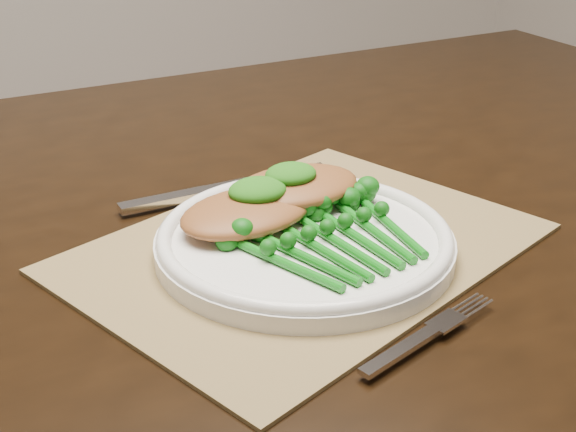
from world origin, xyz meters
name	(u,v)px	position (x,y,z in m)	size (l,w,h in m)	color
placemat	(305,248)	(0.02, -0.16, 0.75)	(0.40, 0.29, 0.00)	olive
dinner_plate	(305,240)	(0.02, -0.17, 0.77)	(0.26, 0.26, 0.02)	white
knife	(208,191)	(-0.02, -0.02, 0.76)	(0.23, 0.03, 0.01)	silver
fork	(437,328)	(0.05, -0.33, 0.76)	(0.14, 0.06, 0.00)	silver
chicken_fillet_left	(246,212)	(-0.02, -0.13, 0.78)	(0.13, 0.09, 0.03)	brown
chicken_fillet_right	(296,186)	(0.04, -0.11, 0.79)	(0.13, 0.09, 0.03)	brown
pesto_dollop_left	(257,190)	(0.00, -0.12, 0.80)	(0.05, 0.05, 0.02)	#134F0B
pesto_dollop_right	(291,174)	(0.03, -0.11, 0.80)	(0.05, 0.04, 0.02)	#134F0B
broccolini_bundle	(340,243)	(0.04, -0.21, 0.77)	(0.17, 0.18, 0.04)	#0D6410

